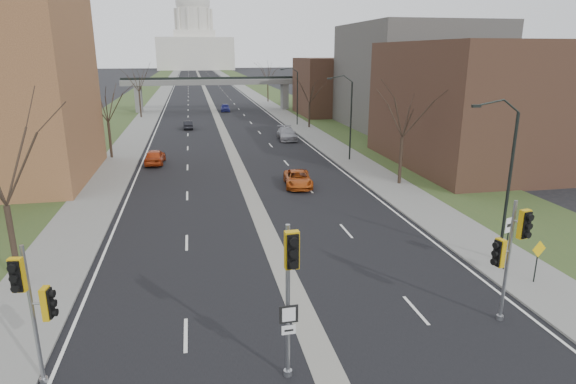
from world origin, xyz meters
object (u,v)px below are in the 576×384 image
object	(u,v)px
signal_pole_right	(510,246)
car_right_mid	(287,134)
warning_sign	(538,255)
car_right_far	(225,108)
speed_limit_sign	(508,234)
car_left_near	(155,157)
signal_pole_median	(290,278)
car_left_far	(188,125)
signal_pole_left	(33,298)
car_right_near	(298,179)

from	to	relation	value
signal_pole_right	car_right_mid	bearing A→B (deg)	79.01
warning_sign	car_right_far	bearing A→B (deg)	86.65
speed_limit_sign	warning_sign	world-z (taller)	speed_limit_sign
signal_pole_right	car_left_near	world-z (taller)	signal_pole_right
signal_pole_median	signal_pole_right	bearing A→B (deg)	9.71
warning_sign	car_left_far	distance (m)	56.76
signal_pole_median	speed_limit_sign	world-z (taller)	signal_pole_median
signal_pole_left	car_left_near	bearing A→B (deg)	96.17
car_left_far	signal_pole_right	bearing A→B (deg)	100.28
warning_sign	car_left_near	distance (m)	36.99
car_right_far	speed_limit_sign	bearing A→B (deg)	-80.78
signal_pole_left	car_right_near	size ratio (longest dim) A/B	1.07
warning_sign	signal_pole_median	bearing A→B (deg)	-170.72
warning_sign	car_left_far	size ratio (longest dim) A/B	0.59
signal_pole_median	car_right_mid	xyz separation A→B (m)	(9.14, 47.16, -3.17)
warning_sign	signal_pole_right	bearing A→B (deg)	-153.60
signal_pole_median	car_right_near	size ratio (longest dim) A/B	1.19
car_right_mid	car_right_far	world-z (taller)	car_right_mid
signal_pole_left	car_right_near	world-z (taller)	signal_pole_left
signal_pole_right	warning_sign	bearing A→B (deg)	25.73
car_left_near	signal_pole_median	bearing A→B (deg)	103.80
car_right_mid	car_left_far	bearing A→B (deg)	139.78
car_right_far	car_left_far	bearing A→B (deg)	-106.21
car_left_near	warning_sign	bearing A→B (deg)	125.91
signal_pole_median	car_right_far	bearing A→B (deg)	85.55
signal_pole_median	signal_pole_right	world-z (taller)	signal_pole_median
car_right_mid	signal_pole_right	bearing A→B (deg)	-86.72
signal_pole_right	car_right_mid	world-z (taller)	signal_pole_right
signal_pole_left	car_right_near	bearing A→B (deg)	67.67
car_left_far	car_right_near	distance (m)	35.57
speed_limit_sign	car_right_mid	distance (m)	40.94
car_left_near	car_right_mid	world-z (taller)	car_right_mid
speed_limit_sign	warning_sign	distance (m)	1.76
signal_pole_left	signal_pole_median	distance (m)	8.36
signal_pole_median	car_right_mid	bearing A→B (deg)	77.07
signal_pole_left	signal_pole_right	xyz separation A→B (m)	(17.68, 0.58, 0.14)
signal_pole_left	car_right_mid	world-z (taller)	signal_pole_left
speed_limit_sign	car_right_mid	size ratio (longest dim) A/B	0.52
car_right_far	signal_pole_left	bearing A→B (deg)	-96.32
signal_pole_right	speed_limit_sign	xyz separation A→B (m)	(3.21, 4.44, -1.41)
car_right_near	car_right_far	distance (m)	55.63
signal_pole_left	speed_limit_sign	bearing A→B (deg)	22.03
car_left_near	car_right_mid	size ratio (longest dim) A/B	0.83
speed_limit_sign	signal_pole_right	bearing A→B (deg)	-143.23
signal_pole_right	car_left_far	xyz separation A→B (m)	(-13.01, 57.08, -2.89)
car_right_mid	car_right_far	xyz separation A→B (m)	(-5.65, 33.11, -0.05)
signal_pole_left	car_left_near	size ratio (longest dim) A/B	1.13
signal_pole_median	car_left_far	world-z (taller)	signal_pole_median
car_left_near	car_right_near	xyz separation A→B (m)	(12.50, -11.21, -0.11)
car_left_far	signal_pole_median	bearing A→B (deg)	90.88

